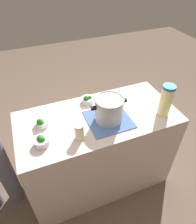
{
  "coord_description": "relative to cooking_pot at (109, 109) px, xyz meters",
  "views": [
    {
      "loc": [
        0.47,
        1.18,
        2.02
      ],
      "look_at": [
        0.0,
        0.0,
        0.94
      ],
      "focal_mm": 32.58,
      "sensor_mm": 36.0,
      "label": 1
    }
  ],
  "objects": [
    {
      "name": "broccoli_bowl_center",
      "position": [
        0.08,
        -0.29,
        -0.08
      ],
      "size": [
        0.12,
        0.12,
        0.08
      ],
      "color": "silver",
      "rests_on": "counter_slab"
    },
    {
      "name": "broccoli_bowl_back",
      "position": [
        0.52,
        -0.13,
        -0.08
      ],
      "size": [
        0.11,
        0.11,
        0.08
      ],
      "color": "silver",
      "rests_on": "counter_slab"
    },
    {
      "name": "mason_jar",
      "position": [
        0.28,
        0.1,
        -0.05
      ],
      "size": [
        0.07,
        0.07,
        0.13
      ],
      "color": "#EEECAF",
      "rests_on": "counter_slab"
    },
    {
      "name": "counter_slab",
      "position": [
        0.07,
        -0.07,
        -0.56
      ],
      "size": [
        1.36,
        0.65,
        0.89
      ],
      "primitive_type": "cube",
      "color": "beige",
      "rests_on": "ground_plane"
    },
    {
      "name": "lemonade_pitcher",
      "position": [
        -0.46,
        0.1,
        0.03
      ],
      "size": [
        0.1,
        0.1,
        0.28
      ],
      "color": "#F8EE95",
      "rests_on": "counter_slab"
    },
    {
      "name": "cooking_pot",
      "position": [
        0.0,
        0.0,
        0.0
      ],
      "size": [
        0.3,
        0.23,
        0.2
      ],
      "color": "#B7B7BC",
      "rests_on": "dish_cloth"
    },
    {
      "name": "ground_plane",
      "position": [
        0.07,
        -0.07,
        -1.01
      ],
      "size": [
        8.0,
        8.0,
        0.0
      ],
      "primitive_type": "plane",
      "color": "brown"
    },
    {
      "name": "broccoli_bowl_front",
      "position": [
        0.55,
        0.06,
        -0.08
      ],
      "size": [
        0.11,
        0.11,
        0.08
      ],
      "color": "silver",
      "rests_on": "counter_slab"
    },
    {
      "name": "dish_cloth",
      "position": [
        0.0,
        -0.0,
        -0.11
      ],
      "size": [
        0.35,
        0.34,
        0.01
      ],
      "primitive_type": "cube",
      "color": "#4F6DA8",
      "rests_on": "counter_slab"
    }
  ]
}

